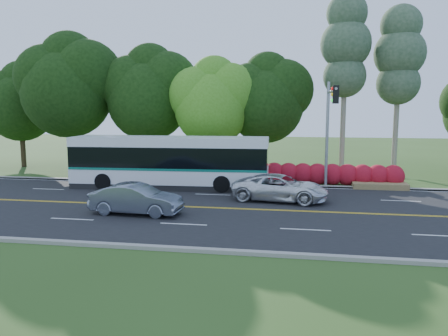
% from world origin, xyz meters
% --- Properties ---
extents(ground, '(120.00, 120.00, 0.00)m').
position_xyz_m(ground, '(0.00, 0.00, 0.00)').
color(ground, '#2D4B19').
rests_on(ground, ground).
extents(road, '(60.00, 14.00, 0.02)m').
position_xyz_m(road, '(0.00, 0.00, 0.01)').
color(road, black).
rests_on(road, ground).
extents(curb_north, '(60.00, 0.30, 0.15)m').
position_xyz_m(curb_north, '(0.00, 7.15, 0.07)').
color(curb_north, gray).
rests_on(curb_north, ground).
extents(curb_south, '(60.00, 0.30, 0.15)m').
position_xyz_m(curb_south, '(0.00, -7.15, 0.07)').
color(curb_south, gray).
rests_on(curb_south, ground).
extents(grass_verge, '(60.00, 4.00, 0.10)m').
position_xyz_m(grass_verge, '(0.00, 9.00, 0.05)').
color(grass_verge, '#2D4B19').
rests_on(grass_verge, ground).
extents(lane_markings, '(57.60, 13.82, 0.00)m').
position_xyz_m(lane_markings, '(-0.09, 0.00, 0.02)').
color(lane_markings, gold).
rests_on(lane_markings, road).
extents(tree_row, '(44.70, 9.10, 13.84)m').
position_xyz_m(tree_row, '(-5.15, 12.13, 6.73)').
color(tree_row, black).
rests_on(tree_row, ground).
extents(bougainvillea_hedge, '(9.50, 2.25, 1.50)m').
position_xyz_m(bougainvillea_hedge, '(7.18, 8.15, 0.72)').
color(bougainvillea_hedge, maroon).
rests_on(bougainvillea_hedge, ground).
extents(traffic_signal, '(0.42, 6.10, 7.00)m').
position_xyz_m(traffic_signal, '(6.49, 5.40, 4.67)').
color(traffic_signal, '#919399').
rests_on(traffic_signal, ground).
extents(transit_bus, '(13.07, 3.36, 3.39)m').
position_xyz_m(transit_bus, '(-3.77, 5.37, 1.70)').
color(transit_bus, white).
rests_on(transit_bus, road).
extents(sedan, '(4.68, 1.88, 1.51)m').
position_xyz_m(sedan, '(-3.32, -1.99, 0.78)').
color(sedan, slate).
rests_on(sedan, road).
extents(suv, '(5.73, 3.27, 1.50)m').
position_xyz_m(suv, '(3.66, 2.42, 0.77)').
color(suv, white).
rests_on(suv, road).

